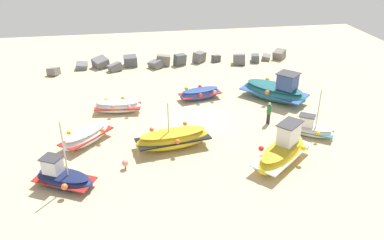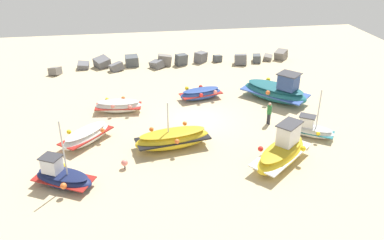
{
  "view_description": "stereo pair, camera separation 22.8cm",
  "coord_description": "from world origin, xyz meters",
  "px_view_note": "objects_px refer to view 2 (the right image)",
  "views": [
    {
      "loc": [
        -4.57,
        -25.18,
        12.81
      ],
      "look_at": [
        -0.65,
        -1.85,
        0.9
      ],
      "focal_mm": 36.94,
      "sensor_mm": 36.0,
      "label": 1
    },
    {
      "loc": [
        -4.35,
        -25.22,
        12.81
      ],
      "look_at": [
        -0.65,
        -1.85,
        0.9
      ],
      "focal_mm": 36.94,
      "sensor_mm": 36.0,
      "label": 2
    }
  ],
  "objects_px": {
    "fishing_boat_5": "(201,93)",
    "person_walking": "(269,112)",
    "fishing_boat_0": "(282,152)",
    "fishing_boat_1": "(62,177)",
    "fishing_boat_3": "(118,106)",
    "fishing_boat_4": "(276,91)",
    "fishing_boat_2": "(173,139)",
    "fishing_boat_7": "(311,129)",
    "fishing_boat_6": "(86,136)",
    "mooring_buoy_0": "(125,163)"
  },
  "relations": [
    {
      "from": "fishing_boat_5",
      "to": "person_walking",
      "type": "bearing_deg",
      "value": 114.2
    },
    {
      "from": "person_walking",
      "to": "fishing_boat_0",
      "type": "bearing_deg",
      "value": 54.31
    },
    {
      "from": "fishing_boat_5",
      "to": "person_walking",
      "type": "xyz_separation_m",
      "value": [
        3.93,
        -5.08,
        0.47
      ]
    },
    {
      "from": "fishing_boat_1",
      "to": "fishing_boat_5",
      "type": "xyz_separation_m",
      "value": [
        9.43,
        10.3,
        -0.06
      ]
    },
    {
      "from": "fishing_boat_3",
      "to": "person_walking",
      "type": "relative_size",
      "value": 2.2
    },
    {
      "from": "fishing_boat_0",
      "to": "fishing_boat_5",
      "type": "height_order",
      "value": "fishing_boat_0"
    },
    {
      "from": "fishing_boat_1",
      "to": "person_walking",
      "type": "bearing_deg",
      "value": -130.62
    },
    {
      "from": "fishing_boat_4",
      "to": "fishing_boat_2",
      "type": "bearing_deg",
      "value": -98.33
    },
    {
      "from": "fishing_boat_2",
      "to": "fishing_boat_5",
      "type": "xyz_separation_m",
      "value": [
        3.1,
        7.25,
        -0.16
      ]
    },
    {
      "from": "fishing_boat_7",
      "to": "person_walking",
      "type": "height_order",
      "value": "fishing_boat_7"
    },
    {
      "from": "fishing_boat_2",
      "to": "fishing_boat_7",
      "type": "bearing_deg",
      "value": -9.37
    },
    {
      "from": "fishing_boat_5",
      "to": "fishing_boat_6",
      "type": "relative_size",
      "value": 0.98
    },
    {
      "from": "fishing_boat_6",
      "to": "person_walking",
      "type": "bearing_deg",
      "value": 134.83
    },
    {
      "from": "fishing_boat_2",
      "to": "mooring_buoy_0",
      "type": "distance_m",
      "value": 3.59
    },
    {
      "from": "fishing_boat_5",
      "to": "fishing_boat_6",
      "type": "xyz_separation_m",
      "value": [
        -8.52,
        -5.76,
        0.02
      ]
    },
    {
      "from": "fishing_boat_0",
      "to": "fishing_boat_7",
      "type": "xyz_separation_m",
      "value": [
        3.09,
        2.88,
        -0.3
      ]
    },
    {
      "from": "fishing_boat_7",
      "to": "fishing_boat_4",
      "type": "bearing_deg",
      "value": -53.67
    },
    {
      "from": "fishing_boat_3",
      "to": "mooring_buoy_0",
      "type": "height_order",
      "value": "fishing_boat_3"
    },
    {
      "from": "fishing_boat_3",
      "to": "fishing_boat_4",
      "type": "relative_size",
      "value": 0.67
    },
    {
      "from": "mooring_buoy_0",
      "to": "fishing_boat_0",
      "type": "bearing_deg",
      "value": -5.4
    },
    {
      "from": "fishing_boat_0",
      "to": "fishing_boat_1",
      "type": "distance_m",
      "value": 12.47
    },
    {
      "from": "fishing_boat_5",
      "to": "fishing_boat_6",
      "type": "distance_m",
      "value": 10.29
    },
    {
      "from": "fishing_boat_6",
      "to": "fishing_boat_7",
      "type": "height_order",
      "value": "fishing_boat_7"
    },
    {
      "from": "fishing_boat_3",
      "to": "mooring_buoy_0",
      "type": "relative_size",
      "value": 6.25
    },
    {
      "from": "fishing_boat_2",
      "to": "fishing_boat_6",
      "type": "height_order",
      "value": "fishing_boat_2"
    },
    {
      "from": "fishing_boat_7",
      "to": "person_walking",
      "type": "distance_m",
      "value": 3.06
    },
    {
      "from": "person_walking",
      "to": "mooring_buoy_0",
      "type": "xyz_separation_m",
      "value": [
        -10.05,
        -4.1,
        -0.56
      ]
    },
    {
      "from": "mooring_buoy_0",
      "to": "fishing_boat_2",
      "type": "bearing_deg",
      "value": 32.7
    },
    {
      "from": "fishing_boat_3",
      "to": "person_walking",
      "type": "distance_m",
      "value": 11.09
    },
    {
      "from": "fishing_boat_7",
      "to": "fishing_boat_2",
      "type": "bearing_deg",
      "value": 34.32
    },
    {
      "from": "fishing_boat_0",
      "to": "person_walking",
      "type": "height_order",
      "value": "fishing_boat_0"
    },
    {
      "from": "fishing_boat_2",
      "to": "fishing_boat_3",
      "type": "xyz_separation_m",
      "value": [
        -3.42,
        5.83,
        -0.15
      ]
    },
    {
      "from": "fishing_boat_5",
      "to": "fishing_boat_7",
      "type": "bearing_deg",
      "value": 116.95
    },
    {
      "from": "fishing_boat_3",
      "to": "fishing_boat_7",
      "type": "bearing_deg",
      "value": 161.32
    },
    {
      "from": "fishing_boat_5",
      "to": "fishing_boat_4",
      "type": "bearing_deg",
      "value": 155.2
    },
    {
      "from": "fishing_boat_5",
      "to": "fishing_boat_7",
      "type": "relative_size",
      "value": 1.09
    },
    {
      "from": "fishing_boat_0",
      "to": "fishing_boat_7",
      "type": "distance_m",
      "value": 4.23
    },
    {
      "from": "fishing_boat_2",
      "to": "fishing_boat_3",
      "type": "distance_m",
      "value": 6.76
    },
    {
      "from": "fishing_boat_5",
      "to": "fishing_boat_7",
      "type": "height_order",
      "value": "fishing_boat_7"
    },
    {
      "from": "fishing_boat_0",
      "to": "mooring_buoy_0",
      "type": "height_order",
      "value": "fishing_boat_0"
    },
    {
      "from": "person_walking",
      "to": "fishing_boat_4",
      "type": "bearing_deg",
      "value": -141.69
    },
    {
      "from": "fishing_boat_1",
      "to": "fishing_boat_3",
      "type": "distance_m",
      "value": 9.34
    },
    {
      "from": "fishing_boat_6",
      "to": "person_walking",
      "type": "xyz_separation_m",
      "value": [
        12.46,
        0.68,
        0.45
      ]
    },
    {
      "from": "fishing_boat_2",
      "to": "person_walking",
      "type": "height_order",
      "value": "fishing_boat_2"
    },
    {
      "from": "fishing_boat_1",
      "to": "fishing_boat_4",
      "type": "relative_size",
      "value": 0.74
    },
    {
      "from": "fishing_boat_1",
      "to": "fishing_boat_7",
      "type": "distance_m",
      "value": 15.87
    },
    {
      "from": "fishing_boat_2",
      "to": "mooring_buoy_0",
      "type": "height_order",
      "value": "fishing_boat_2"
    },
    {
      "from": "fishing_boat_3",
      "to": "fishing_boat_5",
      "type": "distance_m",
      "value": 6.68
    },
    {
      "from": "fishing_boat_6",
      "to": "fishing_boat_2",
      "type": "bearing_deg",
      "value": 116.35
    },
    {
      "from": "fishing_boat_1",
      "to": "fishing_boat_7",
      "type": "xyz_separation_m",
      "value": [
        15.56,
        3.12,
        -0.07
      ]
    }
  ]
}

